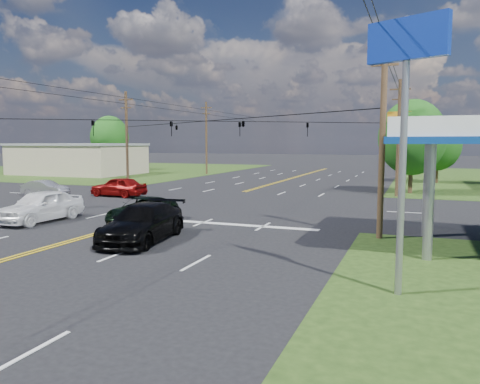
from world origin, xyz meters
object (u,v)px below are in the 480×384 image
at_px(retail_nw, 78,160).
at_px(suv_black, 143,223).
at_px(pole_ne, 398,137).
at_px(pole_right_far, 405,136).
at_px(pole_se, 383,132).
at_px(pole_nw, 127,138).
at_px(tree_right_b, 438,144).
at_px(pickup_dkgreen, 143,211).
at_px(polesign_se, 406,78).
at_px(sedan_silver, 45,188).
at_px(tree_right_a, 412,137).
at_px(pickup_white, 41,206).
at_px(pole_left_far, 206,137).
at_px(tree_far_l, 110,138).

bearing_deg(retail_nw, suv_black, -46.94).
distance_m(pole_ne, pole_right_far, 19.00).
bearing_deg(pole_se, pole_ne, 90.00).
distance_m(pole_nw, tree_right_b, 33.10).
height_order(pole_ne, suv_black, pole_ne).
height_order(pole_se, pole_nw, same).
bearing_deg(pole_nw, suv_black, -54.36).
xyz_separation_m(pole_se, pickup_dkgreen, (-12.50, -0.40, -4.20)).
height_order(pole_nw, tree_right_b, pole_nw).
bearing_deg(retail_nw, tree_right_b, 2.46).
bearing_deg(retail_nw, polesign_se, -41.58).
relative_size(pole_se, pickup_dkgreen, 1.83).
bearing_deg(polesign_se, sedan_silver, 150.35).
height_order(retail_nw, pole_se, pole_se).
relative_size(pole_nw, tree_right_a, 1.16).
xyz_separation_m(pole_se, pickup_white, (-18.22, -1.89, -4.02)).
xyz_separation_m(tree_right_b, pickup_dkgreen, (-16.00, -33.40, -3.50)).
relative_size(pole_ne, suv_black, 1.66).
height_order(pole_se, pickup_dkgreen, pole_se).
bearing_deg(sedan_silver, pole_nw, -10.08).
bearing_deg(polesign_se, pole_left_far, 121.00).
bearing_deg(pole_nw, tree_right_a, 6.34).
bearing_deg(pole_right_far, polesign_se, -88.55).
height_order(pole_right_far, pickup_dkgreen, pole_right_far).
distance_m(tree_right_b, pickup_white, 41.23).
xyz_separation_m(pole_right_far, sedan_silver, (-27.26, -29.00, -4.51)).
height_order(pole_ne, pickup_white, pole_ne).
bearing_deg(retail_nw, tree_far_l, 101.31).
relative_size(pole_se, tree_right_a, 1.16).
height_order(sedan_silver, polesign_se, polesign_se).
bearing_deg(pole_se, retail_nw, 144.21).
relative_size(tree_far_l, polesign_se, 1.10).
relative_size(tree_right_a, suv_black, 1.42).
xyz_separation_m(pole_nw, tree_far_l, (-19.00, 23.00, 0.28)).
distance_m(pole_se, pole_right_far, 37.00).
distance_m(suv_black, pickup_white, 8.57).
height_order(pole_left_far, suv_black, pole_left_far).
bearing_deg(retail_nw, pole_ne, -16.82).
xyz_separation_m(pole_right_far, pickup_dkgreen, (-12.50, -37.40, -4.45)).
distance_m(tree_far_l, pickup_white, 50.75).
height_order(tree_far_l, pickup_dkgreen, tree_far_l).
distance_m(retail_nw, pole_nw, 21.60).
relative_size(pickup_dkgreen, sedan_silver, 1.29).
relative_size(tree_right_a, pickup_white, 1.56).
bearing_deg(pole_ne, retail_nw, 163.18).
height_order(pole_se, pole_left_far, pole_left_far).
bearing_deg(tree_far_l, tree_right_b, -9.37).
bearing_deg(pole_right_far, pickup_dkgreen, -108.48).
bearing_deg(pole_ne, tree_far_l, 152.93).
height_order(pole_left_far, pole_right_far, same).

